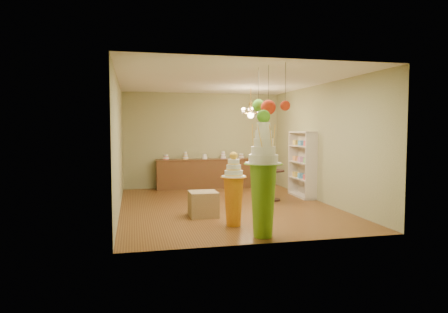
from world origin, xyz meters
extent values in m
plane|color=brown|center=(0.00, 0.00, 0.00)|extent=(6.50, 6.50, 0.00)
plane|color=silver|center=(0.00, 0.00, 3.00)|extent=(6.50, 6.50, 0.00)
cube|color=#979769|center=(0.00, 3.25, 1.50)|extent=(5.00, 0.04, 3.00)
cube|color=#979769|center=(0.00, -3.25, 1.50)|extent=(5.00, 0.04, 3.00)
cube|color=#979769|center=(-2.50, 0.00, 1.50)|extent=(0.04, 6.50, 3.00)
cube|color=#979769|center=(2.50, 0.00, 1.50)|extent=(0.04, 6.50, 3.00)
cone|color=#76B928|center=(-0.01, -2.85, 0.63)|extent=(0.57, 0.57, 1.26)
cylinder|color=white|center=(-0.01, -2.85, 1.28)|extent=(0.77, 0.77, 0.03)
cylinder|color=white|center=(-0.01, -2.85, 1.36)|extent=(0.63, 0.63, 0.14)
cylinder|color=white|center=(-0.01, -2.85, 1.50)|extent=(0.52, 0.52, 0.14)
cylinder|color=white|center=(-0.01, -2.85, 1.64)|extent=(0.42, 0.42, 0.14)
cylinder|color=white|center=(-0.01, -2.85, 1.78)|extent=(0.35, 0.35, 0.14)
cylinder|color=white|center=(-0.01, -2.85, 1.91)|extent=(0.29, 0.29, 0.14)
sphere|color=#4F9D21|center=(-0.01, -2.85, 2.08)|extent=(0.23, 0.23, 0.23)
cone|color=orange|center=(-0.30, -1.96, 0.47)|extent=(0.43, 0.43, 0.94)
cylinder|color=white|center=(-0.30, -1.96, 0.95)|extent=(0.52, 0.52, 0.03)
cylinder|color=white|center=(-0.30, -1.96, 1.02)|extent=(0.39, 0.39, 0.11)
cylinder|color=white|center=(-0.30, -1.96, 1.13)|extent=(0.31, 0.31, 0.11)
cylinder|color=white|center=(-0.30, -1.96, 1.24)|extent=(0.25, 0.25, 0.11)
sphere|color=gold|center=(-0.30, -1.96, 1.36)|extent=(0.16, 0.16, 0.16)
cube|color=#92774F|center=(-0.74, -1.03, 0.27)|extent=(0.60, 0.60, 0.54)
cube|color=#57341B|center=(0.00, 2.97, 0.45)|extent=(3.00, 0.50, 0.90)
cube|color=#57341B|center=(0.00, 2.97, 0.91)|extent=(3.04, 0.54, 0.03)
cylinder|color=white|center=(-1.20, 2.97, 1.00)|extent=(0.18, 0.18, 0.16)
cylinder|color=white|center=(-0.60, 2.97, 1.04)|extent=(0.18, 0.18, 0.24)
cylinder|color=white|center=(0.00, 2.97, 1.00)|extent=(0.18, 0.18, 0.16)
cylinder|color=white|center=(0.60, 2.97, 1.04)|extent=(0.18, 0.18, 0.24)
cylinder|color=white|center=(1.20, 2.97, 1.00)|extent=(0.18, 0.18, 0.16)
cube|color=beige|center=(2.48, 0.80, 0.90)|extent=(0.04, 1.20, 1.80)
cube|color=beige|center=(2.32, 0.80, 0.50)|extent=(0.30, 1.14, 0.03)
cube|color=beige|center=(2.32, 0.80, 0.95)|extent=(0.30, 1.14, 0.03)
cube|color=beige|center=(2.32, 0.80, 1.40)|extent=(0.30, 1.14, 0.03)
cylinder|color=black|center=(1.35, 0.44, 0.02)|extent=(0.54, 0.54, 0.04)
cylinder|color=black|center=(1.35, 0.44, 0.39)|extent=(0.11, 0.11, 0.78)
cylinder|color=black|center=(1.35, 0.44, 0.78)|extent=(0.81, 0.81, 0.04)
imported|color=beige|center=(1.35, 0.44, 0.90)|extent=(0.19, 0.19, 0.19)
cylinder|color=#3A352A|center=(0.18, -2.55, 2.63)|extent=(0.01, 0.01, 0.75)
sphere|color=red|center=(0.18, -2.55, 2.25)|extent=(0.27, 0.27, 0.27)
cylinder|color=#3A352A|center=(0.10, -2.25, 2.65)|extent=(0.01, 0.01, 0.70)
sphere|color=#4F9D21|center=(0.10, -2.25, 2.30)|extent=(0.23, 0.23, 0.23)
cylinder|color=#3A352A|center=(0.36, -2.91, 2.63)|extent=(0.01, 0.01, 0.73)
sphere|color=red|center=(0.36, -2.91, 2.27)|extent=(0.17, 0.17, 0.17)
cylinder|color=#E3B150|center=(1.00, 1.28, 2.75)|extent=(0.02, 0.02, 0.50)
cylinder|color=#E3B150|center=(1.00, 1.28, 2.45)|extent=(0.10, 0.10, 0.30)
sphere|color=#FFC38C|center=(1.00, 1.28, 2.25)|extent=(0.18, 0.18, 0.18)
camera|label=1|loc=(-2.18, -9.34, 1.87)|focal=32.00mm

